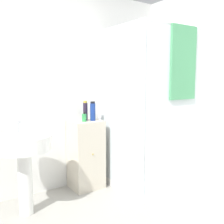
{
  "coord_description": "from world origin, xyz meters",
  "views": [
    {
      "loc": [
        -1.1,
        -1.39,
        1.39
      ],
      "look_at": [
        0.58,
        1.11,
        1.01
      ],
      "focal_mm": 42.0,
      "sensor_mm": 36.0,
      "label": 1
    }
  ],
  "objects_px": {
    "sink": "(24,152)",
    "shampoo_bottle_tall_black": "(85,111)",
    "soap_dispenser": "(84,117)",
    "shampoo_bottle_blue": "(93,111)"
  },
  "relations": [
    {
      "from": "sink",
      "to": "shampoo_bottle_tall_black",
      "type": "distance_m",
      "value": 0.97
    },
    {
      "from": "sink",
      "to": "soap_dispenser",
      "type": "bearing_deg",
      "value": 14.68
    },
    {
      "from": "shampoo_bottle_tall_black",
      "to": "shampoo_bottle_blue",
      "type": "distance_m",
      "value": 0.1
    },
    {
      "from": "shampoo_bottle_blue",
      "to": "soap_dispenser",
      "type": "bearing_deg",
      "value": -178.69
    },
    {
      "from": "soap_dispenser",
      "to": "shampoo_bottle_tall_black",
      "type": "height_order",
      "value": "shampoo_bottle_tall_black"
    },
    {
      "from": "shampoo_bottle_tall_black",
      "to": "soap_dispenser",
      "type": "bearing_deg",
      "value": -125.99
    },
    {
      "from": "sink",
      "to": "shampoo_bottle_tall_black",
      "type": "height_order",
      "value": "shampoo_bottle_tall_black"
    },
    {
      "from": "soap_dispenser",
      "to": "shampoo_bottle_tall_black",
      "type": "bearing_deg",
      "value": 54.01
    },
    {
      "from": "sink",
      "to": "shampoo_bottle_tall_black",
      "type": "relative_size",
      "value": 3.9
    },
    {
      "from": "shampoo_bottle_tall_black",
      "to": "shampoo_bottle_blue",
      "type": "relative_size",
      "value": 1.02
    }
  ]
}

